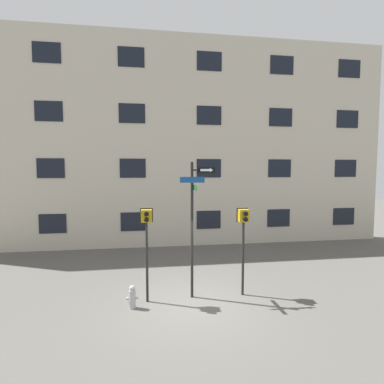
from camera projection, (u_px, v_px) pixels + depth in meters
The scene contains 6 objects.
ground_plane at pixel (190, 304), 9.19m from camera, with size 60.00×60.00×0.00m, color #595651.
building_facade at pixel (171, 142), 15.90m from camera, with size 24.00×0.63×11.13m.
street_sign_pole at pixel (194, 218), 9.47m from camera, with size 1.13×0.94×4.35m.
pedestrian_signal_left at pixel (147, 229), 9.15m from camera, with size 0.39×0.40×2.92m.
pedestrian_signal_right at pixel (243, 227), 9.67m from camera, with size 0.38×0.40×2.86m.
fire_hydrant at pixel (132, 297), 8.87m from camera, with size 0.36×0.20×0.69m.
Camera 1 is at (-1.24, -8.81, 4.12)m, focal length 28.00 mm.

